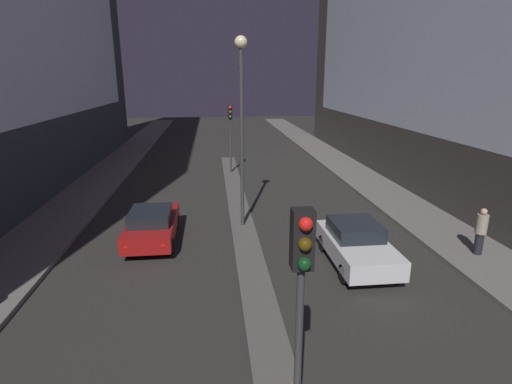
# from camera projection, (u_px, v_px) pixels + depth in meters

# --- Properties ---
(building_right) EXTENTS (6.01, 40.58, 20.95)m
(building_right) POSITION_uv_depth(u_px,v_px,m) (467.00, 1.00, 21.87)
(building_right) COLOR #423D38
(building_right) RESTS_ON ground
(median_strip) EXTENTS (1.04, 29.01, 0.12)m
(median_strip) POSITION_uv_depth(u_px,v_px,m) (241.00, 218.00, 18.83)
(median_strip) COLOR #56544F
(median_strip) RESTS_ON ground
(traffic_light_near) EXTENTS (0.32, 0.42, 4.56)m
(traffic_light_near) POSITION_uv_depth(u_px,v_px,m) (301.00, 288.00, 5.90)
(traffic_light_near) COLOR #383838
(traffic_light_near) RESTS_ON median_strip
(traffic_light_mid) EXTENTS (0.32, 0.42, 4.56)m
(traffic_light_mid) POSITION_uv_depth(u_px,v_px,m) (230.00, 124.00, 26.63)
(traffic_light_mid) COLOR #383838
(traffic_light_mid) RESTS_ON median_strip
(street_lamp) EXTENTS (0.51, 0.51, 7.91)m
(street_lamp) POSITION_uv_depth(u_px,v_px,m) (241.00, 102.00, 16.30)
(street_lamp) COLOR #383838
(street_lamp) RESTS_ON median_strip
(car_left_lane) EXTENTS (1.83, 4.19, 1.45)m
(car_left_lane) POSITION_uv_depth(u_px,v_px,m) (152.00, 225.00, 16.05)
(car_left_lane) COLOR maroon
(car_left_lane) RESTS_ON ground
(car_right_lane) EXTENTS (1.92, 4.07, 1.50)m
(car_right_lane) POSITION_uv_depth(u_px,v_px,m) (357.00, 244.00, 14.14)
(car_right_lane) COLOR silver
(car_right_lane) RESTS_ON ground
(pedestrian_on_right_sidewalk) EXTENTS (0.40, 0.40, 1.77)m
(pedestrian_on_right_sidewalk) POSITION_uv_depth(u_px,v_px,m) (481.00, 230.00, 14.50)
(pedestrian_on_right_sidewalk) COLOR black
(pedestrian_on_right_sidewalk) RESTS_ON sidewalk_right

